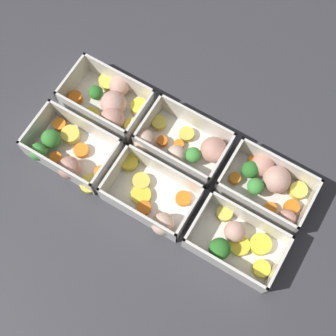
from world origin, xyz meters
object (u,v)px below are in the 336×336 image
object	(u,v)px
container_far_center	(183,145)
container_far_left	(111,103)
container_near_right	(235,242)
container_far_right	(269,185)
container_near_center	(152,198)
container_near_left	(67,152)

from	to	relation	value
container_far_center	container_far_left	bearing A→B (deg)	178.27
container_near_right	container_far_right	distance (m)	0.13
container_near_right	container_far_right	size ratio (longest dim) A/B	1.00
container_near_right	container_far_center	distance (m)	0.21
container_near_right	container_far_right	bearing A→B (deg)	88.54
container_near_right	container_far_center	size ratio (longest dim) A/B	0.89
container_near_center	container_far_left	world-z (taller)	same
container_near_right	container_far_right	xyz separation A→B (m)	(0.00, 0.13, 0.00)
container_far_center	container_near_left	bearing A→B (deg)	-145.84
container_near_right	container_near_left	bearing A→B (deg)	-178.25
container_near_left	container_near_right	xyz separation A→B (m)	(0.36, 0.01, -0.00)
container_near_left	container_far_center	bearing A→B (deg)	34.16
container_far_center	container_far_right	size ratio (longest dim) A/B	1.12
container_far_left	container_far_right	distance (m)	0.34
container_near_right	container_far_center	bearing A→B (deg)	147.07
container_far_left	container_far_right	world-z (taller)	same
container_near_right	container_far_left	world-z (taller)	same
container_near_left	container_near_right	distance (m)	0.36
container_near_right	container_far_center	xyz separation A→B (m)	(-0.17, 0.11, 0.00)
container_far_right	container_near_right	bearing A→B (deg)	-91.46
container_far_right	container_near_center	bearing A→B (deg)	-142.92
container_far_left	container_far_center	distance (m)	0.17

